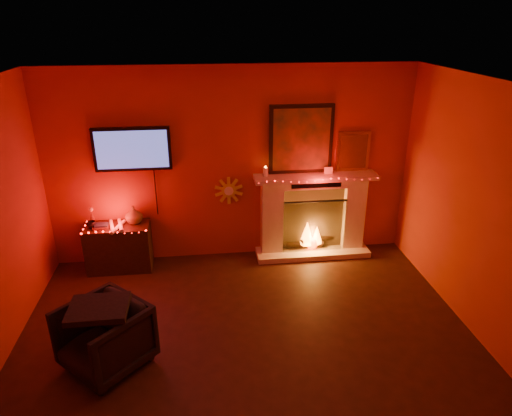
{
  "coord_description": "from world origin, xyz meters",
  "views": [
    {
      "loc": [
        -0.41,
        -3.47,
        3.29
      ],
      "look_at": [
        0.24,
        1.7,
        1.05
      ],
      "focal_mm": 32.0,
      "sensor_mm": 36.0,
      "label": 1
    }
  ],
  "objects_px": {
    "armchair": "(105,337)",
    "tv": "(132,149)",
    "console_table": "(120,245)",
    "fireplace": "(313,207)",
    "sunburst_clock": "(229,191)"
  },
  "relations": [
    {
      "from": "armchair",
      "to": "tv",
      "type": "bearing_deg",
      "value": 131.15
    },
    {
      "from": "console_table",
      "to": "sunburst_clock",
      "type": "bearing_deg",
      "value": 8.1
    },
    {
      "from": "fireplace",
      "to": "tv",
      "type": "xyz_separation_m",
      "value": [
        -2.44,
        0.06,
        0.92
      ]
    },
    {
      "from": "fireplace",
      "to": "tv",
      "type": "height_order",
      "value": "fireplace"
    },
    {
      "from": "tv",
      "to": "armchair",
      "type": "relative_size",
      "value": 1.64
    },
    {
      "from": "fireplace",
      "to": "console_table",
      "type": "height_order",
      "value": "fireplace"
    },
    {
      "from": "fireplace",
      "to": "armchair",
      "type": "relative_size",
      "value": 2.89
    },
    {
      "from": "sunburst_clock",
      "to": "tv",
      "type": "bearing_deg",
      "value": -178.76
    },
    {
      "from": "console_table",
      "to": "armchair",
      "type": "bearing_deg",
      "value": -85.89
    },
    {
      "from": "console_table",
      "to": "armchair",
      "type": "relative_size",
      "value": 1.19
    },
    {
      "from": "fireplace",
      "to": "sunburst_clock",
      "type": "height_order",
      "value": "fireplace"
    },
    {
      "from": "fireplace",
      "to": "armchair",
      "type": "bearing_deg",
      "value": -141.23
    },
    {
      "from": "tv",
      "to": "sunburst_clock",
      "type": "relative_size",
      "value": 3.1
    },
    {
      "from": "fireplace",
      "to": "sunburst_clock",
      "type": "distance_m",
      "value": 1.23
    },
    {
      "from": "tv",
      "to": "armchair",
      "type": "height_order",
      "value": "tv"
    }
  ]
}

